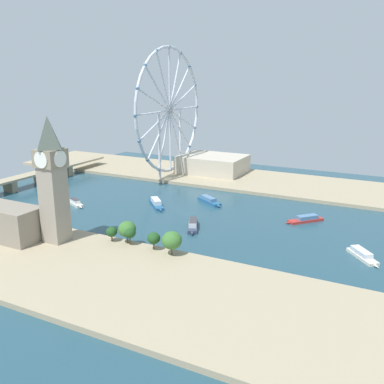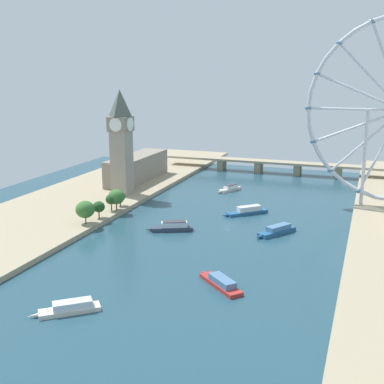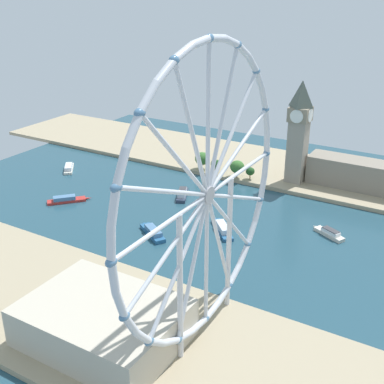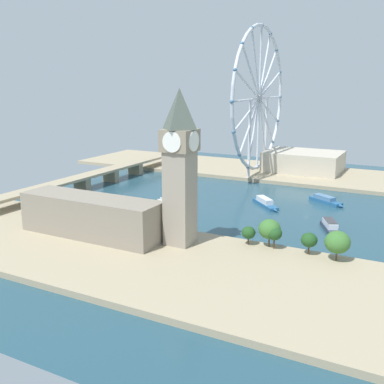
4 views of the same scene
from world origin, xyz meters
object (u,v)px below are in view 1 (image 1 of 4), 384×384
(tour_boat_5, at_px, (362,255))
(tour_boat_4, at_px, (209,201))
(clock_tower, at_px, (52,178))
(river_bridge, at_px, (25,178))
(tour_boat_1, at_px, (306,219))
(tour_boat_0, at_px, (75,203))
(tour_boat_3, at_px, (193,225))
(riverside_hall, at_px, (213,164))
(ferris_wheel, at_px, (170,111))
(tour_boat_2, at_px, (156,203))

(tour_boat_5, bearing_deg, tour_boat_4, -154.40)
(tour_boat_4, bearing_deg, clock_tower, -78.16)
(river_bridge, distance_m, tour_boat_1, 263.82)
(tour_boat_1, relative_size, tour_boat_4, 0.92)
(tour_boat_0, bearing_deg, river_bridge, -169.22)
(clock_tower, relative_size, tour_boat_5, 3.17)
(tour_boat_3, height_order, tour_boat_5, tour_boat_3)
(river_bridge, height_order, tour_boat_1, river_bridge)
(clock_tower, distance_m, tour_boat_1, 180.71)
(tour_boat_0, bearing_deg, riverside_hall, 96.79)
(ferris_wheel, relative_size, tour_boat_0, 5.33)
(ferris_wheel, relative_size, tour_boat_2, 4.66)
(tour_boat_2, relative_size, tour_boat_3, 1.00)
(tour_boat_0, bearing_deg, ferris_wheel, 107.19)
(clock_tower, relative_size, tour_boat_4, 2.74)
(river_bridge, distance_m, tour_boat_4, 182.63)
(ferris_wheel, relative_size, river_bridge, 0.59)
(tour_boat_2, relative_size, tour_boat_5, 1.12)
(ferris_wheel, xyz_separation_m, tour_boat_0, (-122.91, 20.54, -66.97))
(river_bridge, height_order, tour_boat_0, river_bridge)
(tour_boat_5, bearing_deg, riverside_hall, -172.05)
(tour_boat_1, bearing_deg, clock_tower, -5.88)
(clock_tower, xyz_separation_m, tour_boat_4, (127.39, -47.51, -41.73))
(ferris_wheel, relative_size, riverside_hall, 1.91)
(ferris_wheel, bearing_deg, clock_tower, -171.60)
(ferris_wheel, distance_m, tour_boat_5, 249.54)
(tour_boat_3, height_order, tour_boat_4, tour_boat_3)
(riverside_hall, distance_m, tour_boat_3, 167.92)
(river_bridge, bearing_deg, tour_boat_2, -87.74)
(tour_boat_1, relative_size, tour_boat_2, 0.96)
(river_bridge, xyz_separation_m, tour_boat_5, (-27.57, -307.58, -6.91))
(tour_boat_1, relative_size, tour_boat_5, 1.07)
(tour_boat_5, bearing_deg, tour_boat_1, -177.50)
(riverside_hall, height_order, tour_boat_4, riverside_hall)
(riverside_hall, bearing_deg, tour_boat_1, -130.54)
(ferris_wheel, distance_m, tour_boat_3, 170.75)
(ferris_wheel, relative_size, tour_boat_3, 4.65)
(tour_boat_1, height_order, tour_boat_3, tour_boat_3)
(tour_boat_1, bearing_deg, tour_boat_0, -33.43)
(riverside_hall, xyz_separation_m, tour_boat_4, (-96.71, -41.43, -9.90))
(clock_tower, xyz_separation_m, tour_boat_3, (66.39, -62.94, -41.40))
(clock_tower, distance_m, tour_boat_2, 109.51)
(river_bridge, bearing_deg, riverside_hall, -46.92)
(ferris_wheel, height_order, tour_boat_1, ferris_wheel)
(tour_boat_1, relative_size, tour_boat_3, 0.95)
(tour_boat_0, distance_m, tour_boat_5, 224.74)
(tour_boat_1, distance_m, tour_boat_3, 84.88)
(river_bridge, bearing_deg, tour_boat_3, -98.32)
(riverside_hall, distance_m, tour_boat_0, 162.80)
(tour_boat_0, xyz_separation_m, tour_boat_5, (-3.96, -224.71, -0.01))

